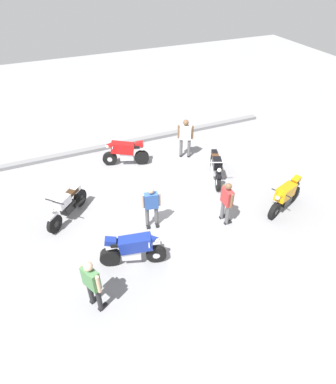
% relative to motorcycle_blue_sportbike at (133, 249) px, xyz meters
% --- Properties ---
extents(ground_plane, '(40.00, 40.00, 0.00)m').
position_rel_motorcycle_blue_sportbike_xyz_m(ground_plane, '(2.08, 2.30, -0.59)').
color(ground_plane, gray).
extents(curb_edge, '(14.00, 0.30, 0.15)m').
position_rel_motorcycle_blue_sportbike_xyz_m(curb_edge, '(2.08, 6.90, -0.52)').
color(curb_edge, gray).
rests_on(curb_edge, ground).
extents(motorcycle_blue_sportbike, '(1.91, 0.90, 1.14)m').
position_rel_motorcycle_blue_sportbike_xyz_m(motorcycle_blue_sportbike, '(0.00, 0.00, 0.00)').
color(motorcycle_blue_sportbike, black).
rests_on(motorcycle_blue_sportbike, ground).
extents(motorcycle_black_cruiser, '(0.98, 1.99, 1.09)m').
position_rel_motorcycle_blue_sportbike_xyz_m(motorcycle_black_cruiser, '(4.36, 2.85, -0.07)').
color(motorcycle_black_cruiser, black).
rests_on(motorcycle_black_cruiser, ground).
extents(motorcycle_red_sportbike, '(1.91, 0.92, 1.14)m').
position_rel_motorcycle_blue_sportbike_xyz_m(motorcycle_red_sportbike, '(1.37, 5.26, 0.00)').
color(motorcycle_red_sportbike, black).
rests_on(motorcycle_red_sportbike, ground).
extents(motorcycle_orange_sportbike, '(1.87, 1.01, 1.14)m').
position_rel_motorcycle_blue_sportbike_xyz_m(motorcycle_orange_sportbike, '(5.66, 0.27, 0.00)').
color(motorcycle_orange_sportbike, black).
rests_on(motorcycle_orange_sportbike, ground).
extents(motorcycle_silver_cruiser, '(1.56, 1.56, 1.09)m').
position_rel_motorcycle_blue_sportbike_xyz_m(motorcycle_silver_cruiser, '(-1.44, 2.79, -0.07)').
color(motorcycle_silver_cruiser, black).
rests_on(motorcycle_silver_cruiser, ground).
extents(person_in_red_shirt, '(0.30, 0.62, 1.59)m').
position_rel_motorcycle_blue_sportbike_xyz_m(person_in_red_shirt, '(3.40, 0.52, 0.30)').
color(person_in_red_shirt, '#59595B').
rests_on(person_in_red_shirt, ground).
extents(person_in_green_shirt, '(0.47, 0.63, 1.71)m').
position_rel_motorcycle_blue_sportbike_xyz_m(person_in_green_shirt, '(-1.37, -1.01, 0.38)').
color(person_in_green_shirt, '#262628').
rests_on(person_in_green_shirt, ground).
extents(person_in_white_shirt, '(0.63, 0.49, 1.76)m').
position_rel_motorcycle_blue_sportbike_xyz_m(person_in_white_shirt, '(3.95, 4.84, 0.42)').
color(person_in_white_shirt, '#59595B').
rests_on(person_in_white_shirt, ground).
extents(person_in_blue_shirt, '(0.63, 0.37, 1.58)m').
position_rel_motorcycle_blue_sportbike_xyz_m(person_in_blue_shirt, '(1.06, 1.30, 0.29)').
color(person_in_blue_shirt, '#59595B').
rests_on(person_in_blue_shirt, ground).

